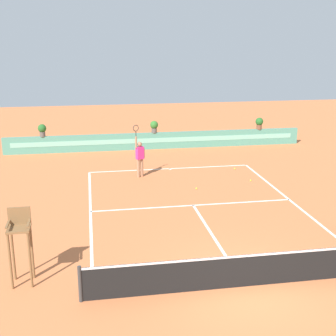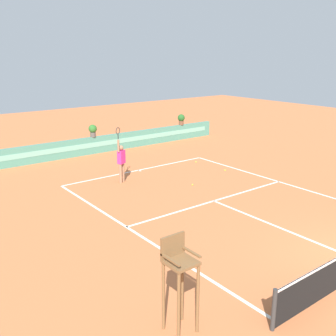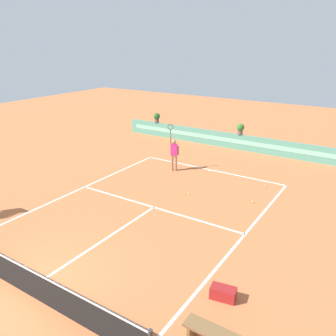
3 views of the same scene
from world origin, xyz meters
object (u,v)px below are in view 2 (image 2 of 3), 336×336
at_px(umpire_chair, 179,273).
at_px(tennis_ball_mid_court, 192,185).
at_px(tennis_player, 121,160).
at_px(tennis_ball_near_baseline, 196,162).
at_px(potted_plant_far_right, 181,119).
at_px(potted_plant_centre, 93,130).
at_px(tennis_ball_by_sideline, 225,170).

distance_m(umpire_chair, tennis_ball_mid_court, 9.79).
relative_size(tennis_player, tennis_ball_near_baseline, 38.01).
bearing_deg(potted_plant_far_right, tennis_ball_near_baseline, -121.59).
xyz_separation_m(potted_plant_centre, potted_plant_far_right, (6.63, 0.00, 0.00)).
bearing_deg(potted_plant_far_right, tennis_ball_mid_court, -126.30).
xyz_separation_m(tennis_ball_mid_court, potted_plant_far_right, (5.87, 7.99, 1.38)).
relative_size(umpire_chair, tennis_player, 0.83).
xyz_separation_m(tennis_ball_mid_court, potted_plant_centre, (-0.76, 7.99, 1.38)).
xyz_separation_m(tennis_player, tennis_ball_near_baseline, (4.96, 0.51, -1.02)).
bearing_deg(tennis_player, tennis_ball_by_sideline, -17.22).
distance_m(umpire_chair, potted_plant_centre, 16.20).
height_order(tennis_ball_by_sideline, potted_plant_centre, potted_plant_centre).
xyz_separation_m(umpire_chair, tennis_player, (4.30, 9.45, -0.29)).
xyz_separation_m(tennis_ball_mid_court, tennis_ball_by_sideline, (2.81, 0.74, 0.00)).
distance_m(potted_plant_centre, potted_plant_far_right, 6.63).
bearing_deg(potted_plant_far_right, tennis_player, -145.12).
bearing_deg(tennis_ball_mid_court, potted_plant_centre, 95.47).
bearing_deg(tennis_ball_by_sideline, tennis_ball_near_baseline, 93.16).
bearing_deg(tennis_ball_mid_court, tennis_ball_near_baseline, 46.39).
relative_size(tennis_ball_near_baseline, potted_plant_centre, 0.09).
bearing_deg(potted_plant_centre, tennis_ball_near_baseline, -56.16).
xyz_separation_m(tennis_player, tennis_ball_mid_court, (2.27, -2.31, -1.02)).
bearing_deg(tennis_ball_mid_court, tennis_ball_by_sideline, 14.76).
bearing_deg(tennis_ball_by_sideline, tennis_ball_mid_court, -165.24).
height_order(tennis_ball_near_baseline, tennis_ball_by_sideline, same).
height_order(umpire_chair, potted_plant_centre, umpire_chair).
xyz_separation_m(tennis_ball_by_sideline, potted_plant_centre, (-3.57, 7.25, 1.38)).
height_order(umpire_chair, tennis_player, tennis_player).
xyz_separation_m(tennis_ball_near_baseline, tennis_ball_mid_court, (-2.69, -2.83, 0.00)).
relative_size(umpire_chair, tennis_ball_mid_court, 31.47).
bearing_deg(tennis_ball_near_baseline, tennis_ball_by_sideline, -86.84).
relative_size(tennis_player, tennis_ball_mid_court, 38.01).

